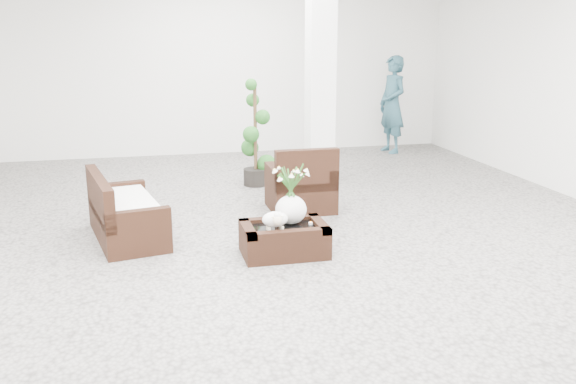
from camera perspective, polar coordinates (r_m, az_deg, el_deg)
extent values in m
plane|color=gray|center=(7.03, -0.19, -4.69)|extent=(11.00, 11.00, 0.00)
cube|color=white|center=(9.66, 3.04, 11.23)|extent=(0.40, 0.40, 3.50)
cube|color=black|center=(6.60, -0.37, -4.56)|extent=(0.90, 0.60, 0.31)
ellipsoid|color=white|center=(6.40, -1.22, -2.72)|extent=(0.28, 0.23, 0.21)
cylinder|color=white|center=(6.63, 2.12, -2.91)|extent=(0.04, 0.04, 0.03)
cube|color=black|center=(8.20, 1.17, 1.38)|extent=(0.83, 0.80, 0.89)
cube|color=black|center=(7.29, -14.81, -1.32)|extent=(0.96, 1.55, 0.77)
imported|color=#2A505D|center=(12.30, 9.70, 8.04)|extent=(0.57, 0.76, 1.90)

